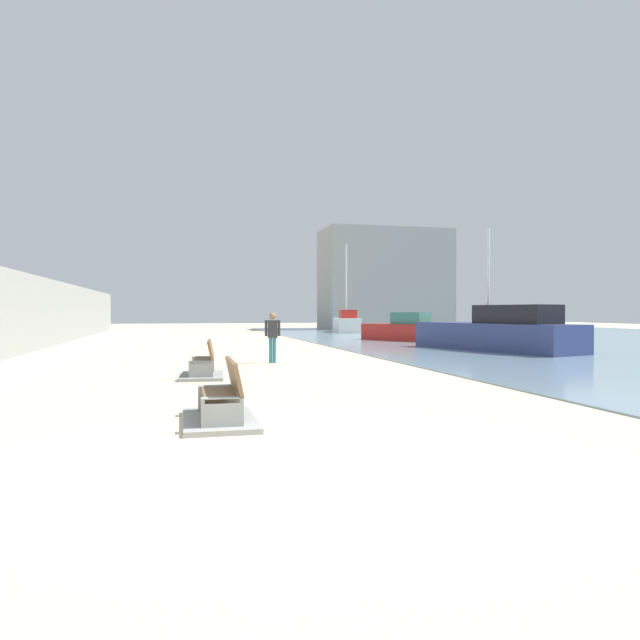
{
  "coord_description": "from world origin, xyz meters",
  "views": [
    {
      "loc": [
        -1.23,
        -7.16,
        1.73
      ],
      "look_at": [
        4.19,
        14.83,
        1.39
      ],
      "focal_mm": 32.88,
      "sensor_mm": 36.0,
      "label": 1
    }
  ],
  "objects_px": {
    "person_walking": "(273,334)",
    "boat_far_right": "(488,320)",
    "bench_near": "(221,408)",
    "boat_mid_bay": "(498,333)",
    "boat_nearest": "(402,330)",
    "bench_far": "(203,368)",
    "boat_outer": "(347,323)"
  },
  "relations": [
    {
      "from": "boat_nearest",
      "to": "bench_near",
      "type": "bearing_deg",
      "value": -118.13
    },
    {
      "from": "bench_near",
      "to": "bench_far",
      "type": "bearing_deg",
      "value": 89.88
    },
    {
      "from": "person_walking",
      "to": "boat_nearest",
      "type": "relative_size",
      "value": 0.35
    },
    {
      "from": "bench_near",
      "to": "boat_outer",
      "type": "relative_size",
      "value": 0.29
    },
    {
      "from": "bench_near",
      "to": "bench_far",
      "type": "height_order",
      "value": "same"
    },
    {
      "from": "boat_mid_bay",
      "to": "boat_far_right",
      "type": "height_order",
      "value": "boat_mid_bay"
    },
    {
      "from": "boat_nearest",
      "to": "boat_mid_bay",
      "type": "bearing_deg",
      "value": -85.21
    },
    {
      "from": "bench_far",
      "to": "boat_outer",
      "type": "height_order",
      "value": "boat_outer"
    },
    {
      "from": "bench_near",
      "to": "boat_far_right",
      "type": "height_order",
      "value": "boat_far_right"
    },
    {
      "from": "boat_nearest",
      "to": "boat_far_right",
      "type": "bearing_deg",
      "value": 49.23
    },
    {
      "from": "boat_far_right",
      "to": "boat_outer",
      "type": "bearing_deg",
      "value": -161.27
    },
    {
      "from": "bench_far",
      "to": "boat_outer",
      "type": "distance_m",
      "value": 32.6
    },
    {
      "from": "person_walking",
      "to": "boat_mid_bay",
      "type": "xyz_separation_m",
      "value": [
        10.35,
        3.23,
        -0.18
      ]
    },
    {
      "from": "bench_far",
      "to": "boat_nearest",
      "type": "height_order",
      "value": "boat_nearest"
    },
    {
      "from": "bench_near",
      "to": "boat_mid_bay",
      "type": "distance_m",
      "value": 18.59
    },
    {
      "from": "bench_near",
      "to": "boat_far_right",
      "type": "xyz_separation_m",
      "value": [
        28.66,
        41.81,
        0.67
      ]
    },
    {
      "from": "person_walking",
      "to": "boat_mid_bay",
      "type": "distance_m",
      "value": 10.84
    },
    {
      "from": "boat_outer",
      "to": "bench_near",
      "type": "bearing_deg",
      "value": -109.37
    },
    {
      "from": "bench_near",
      "to": "person_walking",
      "type": "xyz_separation_m",
      "value": [
        2.47,
        10.22,
        0.75
      ]
    },
    {
      "from": "boat_far_right",
      "to": "bench_far",
      "type": "bearing_deg",
      "value": -129.02
    },
    {
      "from": "person_walking",
      "to": "boat_outer",
      "type": "relative_size",
      "value": 0.23
    },
    {
      "from": "person_walking",
      "to": "boat_far_right",
      "type": "distance_m",
      "value": 41.04
    },
    {
      "from": "person_walking",
      "to": "boat_nearest",
      "type": "height_order",
      "value": "person_walking"
    },
    {
      "from": "boat_mid_bay",
      "to": "boat_far_right",
      "type": "distance_m",
      "value": 32.49
    },
    {
      "from": "bench_near",
      "to": "bench_far",
      "type": "distance_m",
      "value": 6.45
    },
    {
      "from": "boat_far_right",
      "to": "boat_mid_bay",
      "type": "bearing_deg",
      "value": -119.2
    },
    {
      "from": "boat_mid_bay",
      "to": "boat_outer",
      "type": "xyz_separation_m",
      "value": [
        -0.01,
        22.99,
        -0.03
      ]
    },
    {
      "from": "boat_mid_bay",
      "to": "boat_far_right",
      "type": "relative_size",
      "value": 1.89
    },
    {
      "from": "bench_far",
      "to": "boat_mid_bay",
      "type": "relative_size",
      "value": 0.26
    },
    {
      "from": "bench_near",
      "to": "boat_far_right",
      "type": "bearing_deg",
      "value": 55.57
    },
    {
      "from": "person_walking",
      "to": "boat_far_right",
      "type": "bearing_deg",
      "value": 50.33
    },
    {
      "from": "person_walking",
      "to": "bench_far",
      "type": "bearing_deg",
      "value": -123.07
    }
  ]
}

